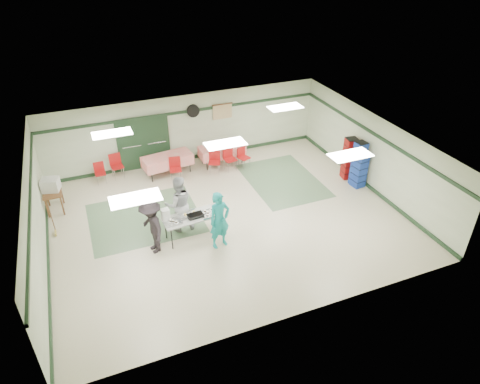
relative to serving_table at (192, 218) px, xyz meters
name	(u,v)px	position (x,y,z in m)	size (l,w,h in m)	color
floor	(227,218)	(1.30, 0.54, -0.71)	(11.00, 11.00, 0.00)	beige
ceiling	(225,143)	(1.30, 0.54, 1.99)	(11.00, 11.00, 0.00)	silver
wall_back	(186,128)	(1.30, 5.04, 0.64)	(11.00, 11.00, 0.00)	beige
wall_front	(295,276)	(1.30, -3.96, 0.64)	(11.00, 11.00, 0.00)	beige
wall_left	(36,221)	(-4.20, 0.54, 0.64)	(9.00, 9.00, 0.00)	beige
wall_right	(372,153)	(6.80, 0.54, 0.64)	(9.00, 9.00, 0.00)	beige
trim_back	(185,112)	(1.30, 5.01, 1.34)	(11.00, 0.06, 0.10)	#1D351F
baseboard_back	(189,158)	(1.30, 5.01, -0.65)	(11.00, 0.06, 0.12)	#1D351F
trim_left	(30,199)	(-4.17, 0.54, 1.34)	(9.00, 0.06, 0.10)	#1D351F
baseboard_left	(48,257)	(-4.17, 0.54, -0.65)	(9.00, 0.06, 0.12)	#1D351F
trim_right	(375,134)	(6.77, 0.54, 1.34)	(9.00, 0.06, 0.10)	#1D351F
baseboard_right	(366,184)	(6.77, 0.54, -0.65)	(9.00, 0.06, 0.12)	#1D351F
green_patch_a	(145,218)	(-1.20, 1.54, -0.71)	(3.50, 3.00, 0.01)	#5E7F5C
green_patch_b	(283,180)	(4.10, 2.04, -0.71)	(2.50, 3.50, 0.01)	#5E7F5C
double_door_left	(131,145)	(-0.90, 4.98, 0.34)	(0.90, 0.06, 2.10)	gray
double_door_right	(156,141)	(0.05, 4.98, 0.34)	(0.90, 0.06, 2.10)	gray
door_frame	(144,143)	(-0.43, 4.96, 0.34)	(2.00, 0.03, 2.15)	#1D351F
wall_fan	(193,111)	(1.60, 4.98, 1.34)	(0.50, 0.50, 0.10)	black
scroll_banner	(222,112)	(2.80, 4.98, 1.14)	(0.80, 0.02, 0.60)	#D5B385
serving_table	(192,218)	(0.00, 0.00, 0.00)	(1.81, 0.86, 0.76)	#A6A5A1
sheet_tray_right	(210,213)	(0.56, -0.08, 0.06)	(0.60, 0.46, 0.02)	silver
sheet_tray_mid	(188,215)	(-0.09, 0.10, 0.06)	(0.56, 0.43, 0.02)	silver
sheet_tray_left	(172,222)	(-0.62, -0.10, 0.06)	(0.53, 0.40, 0.02)	silver
baking_pan	(195,215)	(0.09, -0.06, 0.09)	(0.47, 0.30, 0.08)	black
foam_box_stack	(165,215)	(-0.76, 0.11, 0.23)	(0.23, 0.21, 0.37)	white
volunteer_teal	(220,220)	(0.63, -0.69, 0.19)	(0.66, 0.43, 1.81)	teal
volunteer_grey	(179,204)	(-0.25, 0.55, 0.21)	(0.90, 0.70, 1.84)	#9A9A9F
volunteer_dark	(152,227)	(-1.24, -0.21, 0.15)	(1.12, 0.64, 1.73)	black
dining_table_a	(222,151)	(2.45, 4.15, -0.14)	(1.79, 0.82, 0.77)	red
dining_table_b	(167,160)	(0.25, 4.15, -0.14)	(1.95, 1.08, 0.77)	red
chair_a	(229,156)	(2.54, 3.59, -0.15)	(0.48, 0.48, 0.91)	#AE1B0D
chair_b	(214,159)	(1.95, 3.59, -0.15)	(0.56, 0.56, 0.92)	#AE1B0D
chair_c	(243,155)	(3.11, 3.58, -0.20)	(0.50, 0.50, 0.84)	#AE1B0D
chair_d	(175,166)	(0.41, 3.59, -0.15)	(0.49, 0.49, 0.91)	#AE1B0D
chair_loose_a	(116,163)	(-1.59, 4.63, -0.14)	(0.49, 0.49, 0.94)	#AE1B0D
chair_loose_b	(100,171)	(-2.23, 4.43, -0.22)	(0.38, 0.38, 0.81)	#AE1B0D
crate_stack_blue_a	(360,170)	(6.45, 0.64, -0.04)	(0.41, 0.41, 1.34)	navy
crate_stack_red	(349,159)	(6.45, 1.31, 0.09)	(0.41, 0.41, 1.62)	maroon
crate_stack_blue_b	(358,164)	(6.45, 0.77, 0.14)	(0.38, 0.38, 1.71)	navy
printer_table	(53,194)	(-3.85, 3.10, -0.07)	(0.60, 0.91, 0.74)	brown
office_printer	(50,185)	(-3.85, 3.18, 0.24)	(0.53, 0.46, 0.42)	silver
broom	(51,216)	(-3.93, 1.74, -0.04)	(0.03, 0.03, 1.29)	brown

